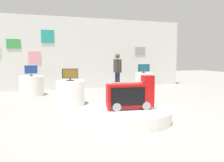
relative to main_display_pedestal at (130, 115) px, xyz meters
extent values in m
plane|color=gray|center=(0.06, 0.38, -0.14)|extent=(30.00, 30.00, 0.00)
cube|color=silver|center=(0.06, 5.71, 1.45)|extent=(10.17, 0.10, 3.17)
cube|color=teal|center=(-1.33, 5.64, 2.16)|extent=(0.53, 0.02, 0.55)
cube|color=gray|center=(3.03, 5.64, 1.58)|extent=(0.53, 0.02, 0.38)
cube|color=pink|center=(-1.88, 5.64, 1.27)|extent=(0.49, 0.02, 0.50)
cube|color=green|center=(-2.68, 5.64, 1.83)|extent=(0.54, 0.02, 0.39)
cylinder|color=white|center=(0.00, 0.00, 0.00)|extent=(1.84, 1.84, 0.27)
cylinder|color=gray|center=(-0.33, 0.05, 0.23)|extent=(0.23, 0.36, 0.19)
cylinder|color=gray|center=(0.33, -0.05, 0.23)|extent=(0.23, 0.36, 0.19)
cube|color=#B70F0F|center=(0.00, 0.00, 0.45)|extent=(1.08, 0.43, 0.52)
cube|color=#B70F0F|center=(0.41, -0.06, 0.81)|extent=(0.27, 0.31, 0.18)
cube|color=black|center=(-0.10, -0.14, 0.45)|extent=(0.75, 0.12, 0.40)
cube|color=black|center=(-0.10, -0.14, 0.45)|extent=(0.71, 0.12, 0.36)
cube|color=#B2B2B7|center=(0.00, 0.00, 0.74)|extent=(0.84, 0.15, 0.02)
cylinder|color=white|center=(-0.95, 2.29, 0.23)|extent=(0.85, 0.85, 0.73)
cylinder|color=black|center=(-0.95, 2.29, 0.60)|extent=(0.24, 0.24, 0.02)
cylinder|color=black|center=(-0.95, 2.29, 0.64)|extent=(0.04, 0.04, 0.05)
cube|color=black|center=(-0.95, 2.29, 0.81)|extent=(0.47, 0.15, 0.29)
cube|color=brown|center=(-0.95, 2.27, 0.81)|extent=(0.43, 0.12, 0.26)
cylinder|color=white|center=(-2.05, 4.44, 0.23)|extent=(0.88, 0.88, 0.73)
cylinder|color=black|center=(-2.05, 4.44, 0.60)|extent=(0.17, 0.17, 0.02)
cylinder|color=black|center=(-2.05, 4.44, 0.64)|extent=(0.04, 0.04, 0.06)
cube|color=silver|center=(-2.05, 4.44, 0.84)|extent=(0.49, 0.10, 0.33)
cube|color=navy|center=(-2.05, 4.42, 0.84)|extent=(0.45, 0.07, 0.30)
cylinder|color=white|center=(2.61, 4.42, 0.23)|extent=(0.77, 0.77, 0.73)
cylinder|color=black|center=(2.61, 4.42, 0.60)|extent=(0.22, 0.22, 0.02)
cylinder|color=black|center=(2.61, 4.42, 0.64)|extent=(0.04, 0.04, 0.05)
cube|color=black|center=(2.61, 4.42, 0.82)|extent=(0.50, 0.16, 0.32)
cube|color=navy|center=(2.62, 4.40, 0.82)|extent=(0.45, 0.13, 0.28)
cylinder|color=#1E233F|center=(1.26, 4.21, 0.27)|extent=(0.12, 0.12, 0.82)
cylinder|color=#1E233F|center=(1.26, 4.01, 0.27)|extent=(0.12, 0.12, 0.82)
cube|color=#38332D|center=(1.26, 4.11, 0.94)|extent=(0.21, 0.38, 0.52)
sphere|color=brown|center=(1.26, 4.11, 1.34)|extent=(0.20, 0.20, 0.20)
cylinder|color=#38332D|center=(1.25, 4.35, 0.97)|extent=(0.08, 0.08, 0.47)
cylinder|color=#38332D|center=(1.26, 3.87, 0.97)|extent=(0.08, 0.08, 0.47)
camera|label=1|loc=(-2.10, -4.74, 1.33)|focal=37.51mm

